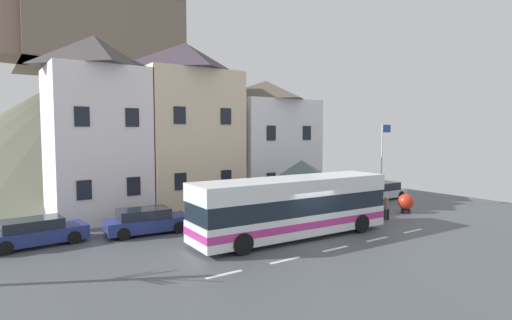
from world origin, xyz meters
The scene contains 17 objects.
ground_plane centered at (0.00, 0.00, -0.03)m, with size 40.00×60.00×0.07m.
townhouse_00 centered at (-7.52, 11.89, 5.72)m, with size 5.55×5.85×11.45m.
townhouse_01 centered at (-1.45, 11.69, 5.85)m, with size 6.71×5.44×11.69m.
townhouse_02 centered at (5.77, 12.03, 4.80)m, with size 6.92×6.12×9.59m.
hilltop_castle centered at (-3.04, 31.99, 7.40)m, with size 39.63×39.63×22.18m.
transit_bus centered at (-0.33, 1.18, 1.56)m, with size 11.11×3.09×3.10m.
bus_shelter centered at (3.52, 4.96, 3.00)m, with size 3.60×3.60×3.65m.
parked_car_00 centered at (7.23, 6.76, 0.69)m, with size 4.17×2.07×1.41m.
parked_car_01 centered at (-11.53, 6.96, 0.66)m, with size 4.50×2.18×1.33m.
parked_car_02 centered at (13.16, 6.25, 0.66)m, with size 4.48×1.95×1.36m.
parked_car_03 centered at (-6.31, 6.26, 0.66)m, with size 4.55×2.26×1.35m.
pedestrian_00 centered at (7.16, 1.11, 0.80)m, with size 0.30×0.33×1.53m.
pedestrian_01 centered at (5.99, 2.20, 0.82)m, with size 0.32×0.32×1.53m.
pedestrian_02 centered at (5.25, 3.61, 0.78)m, with size 0.29×0.39×1.55m.
public_bench centered at (1.87, 7.41, 0.46)m, with size 1.41×0.48×0.87m.
flagpole centered at (10.62, 4.19, 3.56)m, with size 0.95×0.10×6.05m.
harbour_buoy centered at (9.95, 1.68, 0.72)m, with size 1.04×1.04×1.29m.
Camera 1 is at (-13.57, -14.84, 5.52)m, focal length 28.33 mm.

